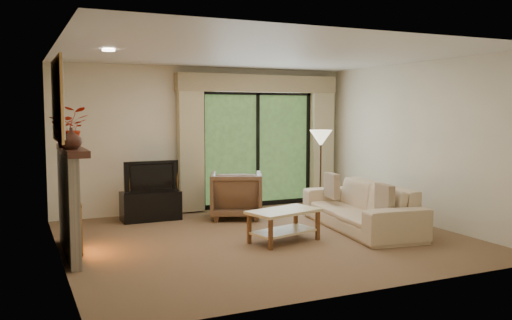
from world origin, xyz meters
name	(u,v)px	position (x,y,z in m)	size (l,w,h in m)	color
floor	(265,238)	(0.00, 0.00, 0.00)	(5.50, 5.50, 0.00)	brown
ceiling	(265,54)	(0.00, 0.00, 2.60)	(5.50, 5.50, 0.00)	silver
wall_back	(206,139)	(0.00, 2.50, 1.30)	(5.00, 5.00, 0.00)	beige
wall_front	(373,163)	(0.00, -2.50, 1.30)	(5.00, 5.00, 0.00)	beige
wall_left	(58,154)	(-2.75, 0.00, 1.30)	(5.00, 5.00, 0.00)	beige
wall_right	(418,143)	(2.75, 0.00, 1.30)	(5.00, 5.00, 0.00)	beige
fireplace	(68,202)	(-2.63, 0.20, 0.69)	(0.24, 1.70, 1.37)	gray
mirror	(58,100)	(-2.71, 0.20, 1.95)	(0.07, 1.45, 1.02)	tan
sliding_door	(257,149)	(1.00, 2.45, 1.10)	(2.26, 0.10, 2.16)	black
curtain_left	(191,146)	(-0.35, 2.34, 1.20)	(0.45, 0.18, 2.35)	tan
curtain_right	(322,142)	(2.35, 2.34, 1.20)	(0.45, 0.18, 2.35)	tan
cornice	(259,84)	(1.00, 2.36, 2.32)	(3.20, 0.24, 0.32)	#9B8860
media_console	(151,206)	(-1.18, 1.95, 0.24)	(0.96, 0.43, 0.48)	black
tv	(150,176)	(-1.18, 1.95, 0.74)	(0.90, 0.12, 0.52)	black
armchair	(236,195)	(0.19, 1.54, 0.40)	(0.85, 0.87, 0.79)	brown
sofa	(360,206)	(1.61, -0.04, 0.35)	(2.41, 0.94, 0.70)	#C9AF89
pillow_near	(385,198)	(1.53, -0.74, 0.59)	(0.10, 0.39, 0.39)	brown
pillow_far	(332,186)	(1.53, 0.65, 0.59)	(0.11, 0.41, 0.41)	brown
coffee_table	(284,226)	(0.16, -0.29, 0.22)	(1.00, 0.55, 0.45)	beige
floor_lamp	(320,172)	(1.71, 1.31, 0.74)	(0.40, 0.40, 1.48)	#FFFAD0
vase	(71,138)	(-2.61, -0.22, 1.50)	(0.24, 0.24, 0.25)	#422219
branches	(70,128)	(-2.61, -0.05, 1.62)	(0.45, 0.39, 0.50)	red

